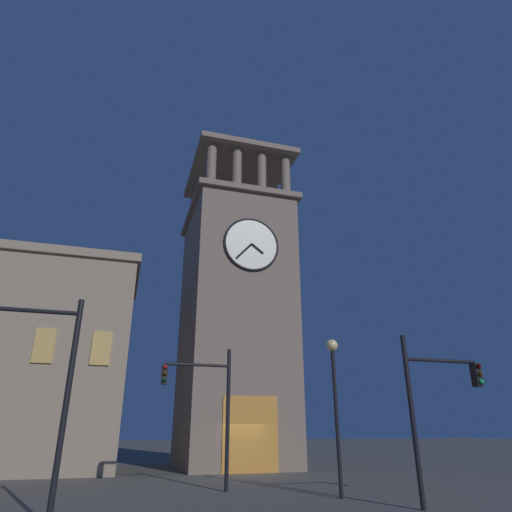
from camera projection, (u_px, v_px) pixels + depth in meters
The scene contains 6 objects.
ground_plane at pixel (244, 474), 23.43m from camera, with size 200.00×200.00×0.00m, color #56544F.
clocktower at pixel (234, 321), 30.98m from camera, with size 7.30×9.09×23.91m.
traffic_signal_near at pixel (206, 397), 17.65m from camera, with size 2.81×0.41×5.34m.
traffic_signal_mid at pixel (16, 363), 11.50m from camera, with size 4.18×0.41×5.61m.
traffic_signal_far at pixel (435, 395), 14.18m from camera, with size 2.89×0.41×5.09m.
street_lamp at pixel (334, 384), 16.32m from camera, with size 0.44×0.44×5.40m.
Camera 1 is at (6.78, 25.17, 2.15)m, focal length 30.97 mm.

